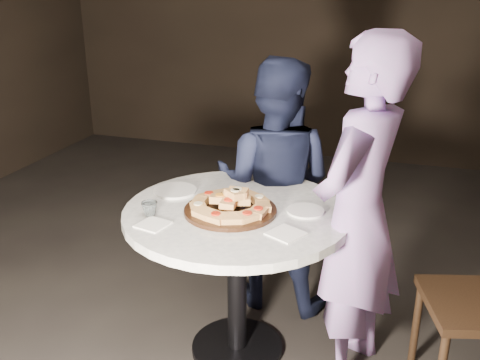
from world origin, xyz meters
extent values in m
plane|color=black|center=(0.00, 0.00, 0.00)|extent=(7.00, 7.00, 0.00)
cylinder|color=black|center=(0.03, 0.04, 0.02)|extent=(0.49, 0.49, 0.03)
cylinder|color=black|center=(0.03, 0.04, 0.41)|extent=(0.10, 0.10, 0.75)
cylinder|color=silver|center=(0.03, 0.04, 0.80)|extent=(1.11, 1.11, 0.04)
cylinder|color=black|center=(0.01, -0.01, 0.83)|extent=(0.54, 0.54, 0.02)
cube|color=tan|center=(0.15, -0.04, 0.85)|extent=(0.08, 0.10, 0.04)
cylinder|color=red|center=(0.15, -0.04, 0.87)|extent=(0.05, 0.05, 0.01)
cube|color=tan|center=(0.15, 0.03, 0.85)|extent=(0.10, 0.11, 0.04)
cube|color=tan|center=(0.12, 0.09, 0.85)|extent=(0.11, 0.12, 0.04)
cylinder|color=beige|center=(0.12, 0.09, 0.87)|extent=(0.06, 0.06, 0.01)
cube|color=tan|center=(0.06, 0.13, 0.85)|extent=(0.12, 0.11, 0.04)
cube|color=tan|center=(-0.01, 0.14, 0.85)|extent=(0.09, 0.08, 0.04)
cylinder|color=red|center=(-0.01, 0.14, 0.87)|extent=(0.04, 0.04, 0.01)
cube|color=tan|center=(-0.08, 0.12, 0.85)|extent=(0.12, 0.12, 0.04)
cube|color=tan|center=(-0.12, 0.06, 0.85)|extent=(0.11, 0.12, 0.04)
cylinder|color=red|center=(-0.12, 0.06, 0.87)|extent=(0.06, 0.06, 0.01)
cube|color=tan|center=(-0.14, -0.01, 0.85)|extent=(0.08, 0.10, 0.04)
cube|color=tan|center=(-0.12, -0.08, 0.85)|extent=(0.11, 0.12, 0.04)
cylinder|color=beige|center=(-0.12, -0.08, 0.87)|extent=(0.06, 0.06, 0.01)
cube|color=tan|center=(-0.08, -0.13, 0.85)|extent=(0.11, 0.10, 0.04)
cube|color=tan|center=(-0.01, -0.16, 0.85)|extent=(0.11, 0.10, 0.04)
cylinder|color=red|center=(-0.01, -0.16, 0.87)|extent=(0.05, 0.05, 0.01)
cube|color=tan|center=(0.06, -0.15, 0.85)|extent=(0.11, 0.10, 0.04)
cube|color=tan|center=(0.12, -0.11, 0.85)|extent=(0.11, 0.12, 0.04)
cylinder|color=red|center=(0.12, -0.11, 0.87)|extent=(0.06, 0.06, 0.01)
cube|color=tan|center=(0.06, 0.00, 0.88)|extent=(0.11, 0.09, 0.03)
cylinder|color=#2D6B1E|center=(0.06, 0.00, 0.90)|extent=(0.05, 0.05, 0.01)
cube|color=tan|center=(0.00, 0.04, 0.88)|extent=(0.11, 0.11, 0.03)
cylinder|color=beige|center=(0.00, 0.04, 0.90)|extent=(0.06, 0.06, 0.01)
cube|color=tan|center=(-0.04, -0.01, 0.88)|extent=(0.10, 0.09, 0.04)
cylinder|color=orange|center=(-0.04, -0.01, 0.90)|extent=(0.05, 0.05, 0.01)
cube|color=tan|center=(0.02, -0.06, 0.88)|extent=(0.08, 0.10, 0.04)
cylinder|color=red|center=(0.02, -0.06, 0.90)|extent=(0.05, 0.05, 0.01)
cube|color=tan|center=(0.04, 0.01, 0.91)|extent=(0.09, 0.07, 0.04)
cylinder|color=beige|center=(0.04, 0.01, 0.93)|extent=(0.04, 0.04, 0.01)
cube|color=tan|center=(0.03, -0.01, 0.91)|extent=(0.12, 0.11, 0.04)
cylinder|color=beige|center=(0.03, -0.01, 0.93)|extent=(0.06, 0.06, 0.01)
cylinder|color=white|center=(-0.35, 0.15, 0.82)|extent=(0.23, 0.23, 0.01)
cylinder|color=white|center=(0.35, 0.10, 0.82)|extent=(0.20, 0.20, 0.01)
imported|color=silver|center=(-0.33, -0.16, 0.85)|extent=(0.10, 0.10, 0.07)
cube|color=white|center=(-0.28, -0.24, 0.82)|extent=(0.15, 0.15, 0.01)
cube|color=white|center=(0.31, -0.16, 0.82)|extent=(0.18, 0.18, 0.01)
cube|color=black|center=(0.08, 1.08, 0.41)|extent=(0.48, 0.48, 0.04)
cube|color=black|center=(0.02, 0.89, 0.62)|extent=(0.38, 0.14, 0.41)
cylinder|color=black|center=(0.28, 1.19, 0.21)|extent=(0.04, 0.04, 0.41)
cylinder|color=black|center=(-0.04, 1.28, 0.21)|extent=(0.04, 0.04, 0.41)
cylinder|color=black|center=(0.19, 0.87, 0.21)|extent=(0.04, 0.04, 0.41)
cylinder|color=black|center=(-0.13, 0.97, 0.21)|extent=(0.04, 0.04, 0.41)
cube|color=black|center=(1.15, 0.09, 0.48)|extent=(0.54, 0.54, 0.04)
cylinder|color=black|center=(0.91, 0.22, 0.24)|extent=(0.05, 0.05, 0.48)
imported|color=#151932|center=(0.08, 0.59, 0.74)|extent=(0.73, 0.57, 1.47)
imported|color=#866BAC|center=(0.59, 0.09, 0.83)|extent=(0.57, 0.70, 1.66)
camera|label=1|loc=(0.74, -2.19, 1.85)|focal=40.00mm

